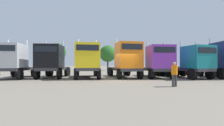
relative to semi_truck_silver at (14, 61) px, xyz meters
The scene contains 12 objects.
ground 11.45m from the semi_truck_silver, ahead, with size 200.00×200.00×0.00m, color gray.
semi_truck_silver is the anchor object (origin of this frame).
semi_truck_black 3.71m from the semi_truck_silver, 10.11° to the left, with size 2.87×5.98×4.09m.
semi_truck_yellow 7.52m from the semi_truck_silver, ahead, with size 3.44×6.39×4.18m.
semi_truck_orange 11.69m from the semi_truck_silver, ahead, with size 3.68×6.57×4.32m.
semi_truck_purple 15.09m from the semi_truck_silver, ahead, with size 2.76×6.48×4.02m.
semi_truck_teal 18.55m from the semi_truck_silver, ahead, with size 3.91×6.58×3.93m.
semi_truck_navy 22.08m from the semi_truck_silver, ahead, with size 2.61×5.98×4.37m.
visitor_in_hivis 15.38m from the semi_truck_silver, 22.50° to the right, with size 0.55×0.55×1.67m.
oak_far_left 17.80m from the semi_truck_silver, 94.40° to the left, with size 3.91×3.91×6.02m.
oak_far_centre 21.80m from the semi_truck_silver, 63.64° to the left, with size 3.80×3.80×5.74m.
oak_far_right 29.46m from the semi_truck_silver, 43.43° to the left, with size 4.09×4.09×6.20m.
Camera 1 is at (-1.53, -15.22, 1.55)m, focal length 25.02 mm.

